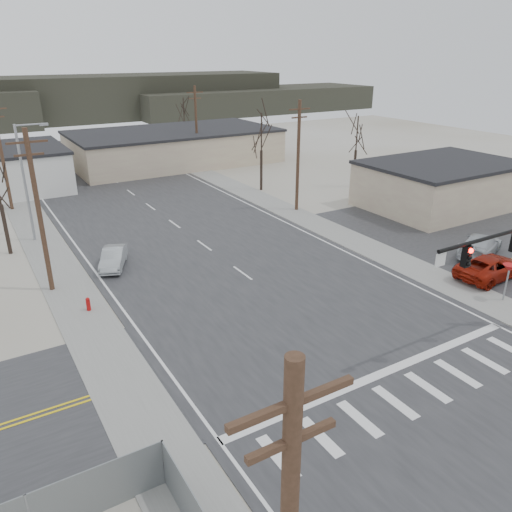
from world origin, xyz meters
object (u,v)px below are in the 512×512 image
at_px(sedan_crossing, 113,258).
at_px(car_far_b, 73,145).
at_px(car_parked_silver, 480,245).
at_px(fire_hydrant, 88,304).
at_px(car_far_a, 124,157).
at_px(car_parked_red, 491,267).
at_px(car_parked_dark_b, 418,199).

bearing_deg(sedan_crossing, car_far_b, 106.00).
bearing_deg(car_parked_silver, fire_hydrant, 54.07).
distance_m(car_far_a, car_parked_red, 49.90).
height_order(fire_hydrant, sedan_crossing, sedan_crossing).
bearing_deg(sedan_crossing, car_parked_silver, -1.28).
relative_size(car_far_a, car_far_b, 1.08).
relative_size(car_far_b, car_parked_dark_b, 0.94).
distance_m(sedan_crossing, car_parked_red, 25.34).
height_order(car_far_a, car_far_b, car_far_b).
relative_size(car_parked_red, car_parked_dark_b, 1.22).
bearing_deg(car_parked_silver, car_parked_dark_b, -50.26).
xyz_separation_m(car_far_a, car_parked_dark_b, (17.79, -35.21, 0.06)).
relative_size(car_far_a, car_parked_red, 0.84).
relative_size(car_parked_dark_b, car_parked_silver, 0.81).
bearing_deg(car_far_b, car_parked_silver, -51.17).
bearing_deg(car_parked_silver, car_far_a, -8.22).
relative_size(sedan_crossing, car_far_b, 0.96).
distance_m(car_far_b, car_parked_red, 63.20).
bearing_deg(car_parked_dark_b, car_parked_silver, 159.43).
height_order(fire_hydrant, car_far_a, car_far_a).
bearing_deg(car_far_a, fire_hydrant, 46.62).
relative_size(sedan_crossing, car_parked_red, 0.75).
bearing_deg(sedan_crossing, car_parked_dark_b, 23.59).
xyz_separation_m(sedan_crossing, car_parked_silver, (23.57, -11.63, 0.12)).
xyz_separation_m(sedan_crossing, car_far_b, (7.46, 47.28, 0.05)).
bearing_deg(car_parked_dark_b, car_far_a, 33.51).
bearing_deg(car_far_a, car_far_b, -96.30).
distance_m(car_far_a, car_far_b, 13.37).
height_order(sedan_crossing, car_far_a, sedan_crossing).
xyz_separation_m(car_parked_red, car_parked_dark_b, (8.43, 13.80, -0.02)).
relative_size(car_far_a, car_parked_silver, 0.83).
bearing_deg(car_far_b, fire_hydrant, -77.75).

